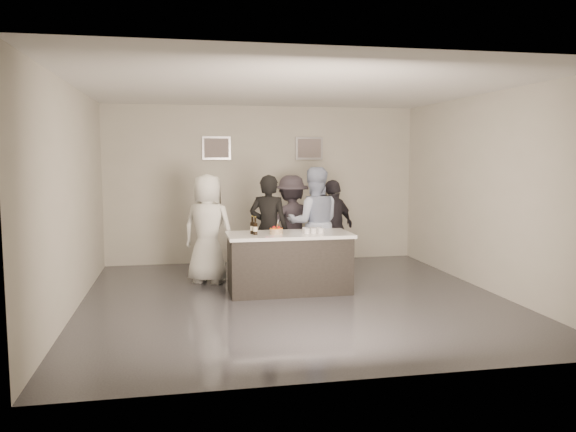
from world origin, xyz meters
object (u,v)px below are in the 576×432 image
object	(u,v)px
beer_bottle_b	(255,226)
person_guest_left	(208,229)
bar_counter	(289,263)
cake	(276,231)
person_main_black	(269,229)
person_main_blue	(314,223)
person_guest_back	(292,223)
beer_bottle_a	(252,225)
person_guest_right	(334,227)

from	to	relation	value
beer_bottle_b	person_guest_left	world-z (taller)	person_guest_left
bar_counter	person_guest_left	bearing A→B (deg)	143.27
bar_counter	cake	size ratio (longest dim) A/B	9.58
person_main_black	cake	bearing A→B (deg)	113.12
person_main_blue	person_guest_back	xyz separation A→B (m)	(-0.23, 0.76, -0.08)
person_main_black	person_main_blue	xyz separation A→B (m)	(0.79, 0.14, 0.06)
cake	person_guest_back	xyz separation A→B (m)	(0.57, 1.66, -0.08)
person_main_black	person_main_blue	size ratio (longest dim) A/B	0.94
cake	person_guest_back	size ratio (longest dim) A/B	0.11
bar_counter	beer_bottle_a	distance (m)	0.80
cake	beer_bottle_a	size ratio (longest dim) A/B	0.75
beer_bottle_b	person_guest_back	xyz separation A→B (m)	(0.88, 1.68, -0.17)
beer_bottle_a	beer_bottle_b	bearing A→B (deg)	-74.34
bar_counter	beer_bottle_b	world-z (taller)	beer_bottle_b
person_main_blue	cake	bearing A→B (deg)	55.29
person_guest_left	beer_bottle_b	bearing A→B (deg)	150.74
beer_bottle_a	person_guest_back	world-z (taller)	person_guest_back
person_main_black	person_guest_left	world-z (taller)	person_guest_left
beer_bottle_a	bar_counter	bearing A→B (deg)	-3.45
beer_bottle_b	bar_counter	bearing A→B (deg)	7.98
person_guest_right	person_guest_back	bearing A→B (deg)	-75.70
beer_bottle_a	person_main_blue	world-z (taller)	person_main_blue
person_main_black	person_main_blue	bearing A→B (deg)	-146.33
beer_bottle_b	person_main_blue	world-z (taller)	person_main_blue
beer_bottle_b	beer_bottle_a	bearing A→B (deg)	105.66
beer_bottle_a	person_guest_back	distance (m)	1.83
beer_bottle_b	person_guest_back	world-z (taller)	person_guest_back
person_main_blue	person_guest_left	bearing A→B (deg)	6.04
person_guest_left	person_guest_back	bearing A→B (deg)	-127.68
person_guest_back	person_guest_left	bearing A→B (deg)	13.27
beer_bottle_a	beer_bottle_b	size ratio (longest dim) A/B	1.00
person_main_black	beer_bottle_a	bearing A→B (deg)	86.39
person_main_blue	person_guest_left	xyz separation A→B (m)	(-1.76, 0.02, -0.05)
person_main_black	person_guest_right	distance (m)	1.25
cake	person_guest_right	size ratio (longest dim) A/B	0.12
beer_bottle_b	person_guest_right	distance (m)	1.92
person_main_blue	person_guest_right	world-z (taller)	person_main_blue
bar_counter	person_guest_back	world-z (taller)	person_guest_back
cake	person_main_black	xyz separation A→B (m)	(0.01, 0.77, -0.06)
beer_bottle_b	person_guest_back	bearing A→B (deg)	62.36
person_guest_left	person_guest_right	bearing A→B (deg)	-147.95
person_main_blue	bar_counter	bearing A→B (deg)	61.82
person_main_black	beer_bottle_b	bearing A→B (deg)	91.47
beer_bottle_b	person_main_black	xyz separation A→B (m)	(0.32, 0.79, -0.15)
beer_bottle_a	person_main_blue	distance (m)	1.41
person_guest_left	person_guest_right	world-z (taller)	person_guest_left
bar_counter	person_guest_back	distance (m)	1.70
bar_counter	person_guest_left	world-z (taller)	person_guest_left
person_guest_left	person_guest_back	size ratio (longest dim) A/B	1.03
bar_counter	cake	bearing A→B (deg)	-164.72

